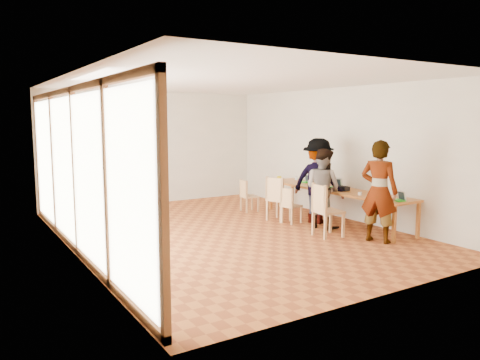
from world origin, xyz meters
The scene contains 25 objects.
ground centered at (0.00, 0.00, 0.00)m, with size 8.00×8.00×0.00m, color #B05E2A.
wall_back centered at (0.00, 4.00, 1.50)m, with size 6.00×0.10×3.00m, color beige.
wall_front centered at (0.00, -4.00, 1.50)m, with size 6.00×0.10×3.00m, color beige.
wall_right centered at (3.00, 0.00, 1.50)m, with size 0.10×8.00×3.00m, color beige.
window_wall centered at (-2.96, 0.00, 1.50)m, with size 0.10×8.00×3.00m, color white.
ceiling centered at (0.00, 0.00, 3.02)m, with size 6.00×8.00×0.04m, color white.
communal_table centered at (2.50, -0.39, 0.70)m, with size 0.80×4.00×0.75m.
side_table centered at (-1.67, 3.20, 0.67)m, with size 0.90×0.90×0.75m.
chair_near centered at (1.38, -1.28, 0.63)m, with size 0.54×0.54×0.55m.
chair_mid centered at (1.54, 0.02, 0.49)m, with size 0.44×0.44×0.42m.
chair_far centered at (1.47, 0.35, 0.61)m, with size 0.59×0.59×0.53m.
chair_empty centered at (1.45, 1.60, 0.49)m, with size 0.40×0.40×0.42m.
chair_spare centered at (-1.87, 1.31, 0.60)m, with size 0.46×0.46×0.52m.
person_near centered at (2.00, -2.09, 0.95)m, with size 0.69×0.46×1.90m, color gray.
person_mid centered at (1.89, -0.67, 0.84)m, with size 0.81×0.64×1.68m, color gray.
person_far centered at (2.13, -0.25, 0.93)m, with size 1.20×0.69×1.87m, color gray.
laptop_near centered at (2.45, -2.19, 0.80)m, with size 0.24×0.26×0.19m.
laptop_mid centered at (2.60, -0.32, 0.81)m, with size 0.29×0.31×0.22m.
laptop_far centered at (2.64, 0.74, 0.81)m, with size 0.21×0.25×0.21m.
yellow_mug centered at (2.37, 1.49, 0.80)m, with size 0.12×0.12×0.09m, color yellow.
green_bottle centered at (2.54, 0.47, 0.89)m, with size 0.07×0.07×0.28m, color #1C781D.
clear_glass centered at (2.70, 1.21, 0.80)m, with size 0.07×0.07×0.09m, color silver.
condiment_cup centered at (2.30, -1.33, 0.78)m, with size 0.08×0.08×0.06m, color white.
pink_phone centered at (2.68, -1.34, 0.76)m, with size 0.05×0.10×0.01m, color #C82E7B.
black_pouch centered at (2.47, -0.68, 0.80)m, with size 0.16×0.26×0.09m, color black.
Camera 1 is at (-4.68, -7.97, 2.26)m, focal length 35.00 mm.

